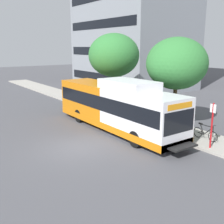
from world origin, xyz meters
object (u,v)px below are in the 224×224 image
(transit_bus, at_px, (116,106))
(bicycle_parked, at_px, (205,133))
(street_tree_mid_block, at_px, (114,55))
(street_tree_near_stop, at_px, (177,64))
(bus_stop_sign_pole, at_px, (212,122))

(transit_bus, height_order, bicycle_parked, transit_bus)
(street_tree_mid_block, bearing_deg, street_tree_near_stop, -90.62)
(bus_stop_sign_pole, bearing_deg, transit_bus, 107.82)
(bicycle_parked, bearing_deg, transit_bus, 119.56)
(transit_bus, xyz_separation_m, street_tree_mid_block, (3.95, 5.67, 3.26))
(bus_stop_sign_pole, relative_size, bicycle_parked, 1.48)
(bicycle_parked, relative_size, street_tree_mid_block, 0.26)
(bus_stop_sign_pole, distance_m, street_tree_near_stop, 5.61)
(bus_stop_sign_pole, xyz_separation_m, street_tree_mid_block, (1.92, 12.00, 3.31))
(transit_bus, bearing_deg, bus_stop_sign_pole, -72.18)
(transit_bus, relative_size, bicycle_parked, 6.96)
(bus_stop_sign_pole, relative_size, street_tree_near_stop, 0.41)
(transit_bus, relative_size, street_tree_mid_block, 1.80)
(bus_stop_sign_pole, relative_size, street_tree_mid_block, 0.38)
(bus_stop_sign_pole, bearing_deg, street_tree_near_stop, 67.39)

